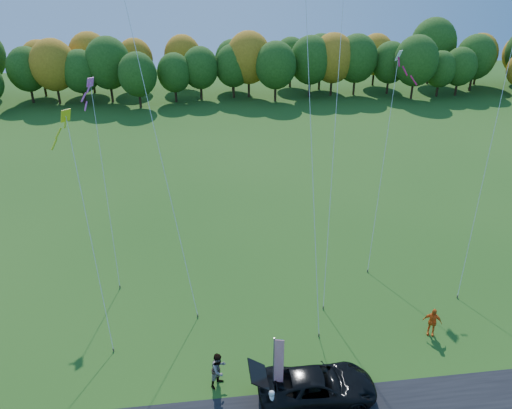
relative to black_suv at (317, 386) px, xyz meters
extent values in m
plane|color=#214C14|center=(-2.01, 1.59, -0.80)|extent=(160.00, 160.00, 0.00)
imported|color=black|center=(0.00, 0.00, 0.00)|extent=(5.80, 2.76, 1.60)
imported|color=silver|center=(-2.32, -0.75, 0.00)|extent=(0.39, 0.59, 1.61)
imported|color=gray|center=(-4.66, 1.52, 0.18)|extent=(1.20, 1.20, 1.96)
imported|color=#E25B15|center=(7.56, 3.73, 0.08)|extent=(1.12, 0.84, 1.76)
cylinder|color=#999999|center=(-2.10, 0.32, 1.09)|extent=(0.06, 0.06, 3.77)
cube|color=red|center=(-1.87, 0.26, 1.46)|extent=(0.46, 0.15, 2.83)
cube|color=navy|center=(-1.87, 0.29, 2.51)|extent=(0.46, 0.14, 0.74)
cylinder|color=#4C3F33|center=(-5.63, 6.93, -0.70)|extent=(0.08, 0.08, 0.20)
cylinder|color=#4C3F33|center=(2.04, 6.72, -0.70)|extent=(0.08, 0.08, 0.20)
cylinder|color=#4C3F33|center=(1.19, 4.33, -0.70)|extent=(0.08, 0.08, 0.20)
cylinder|color=#4C3F33|center=(10.76, 6.72, -0.70)|extent=(0.08, 0.08, 0.20)
cylinder|color=#4C3F33|center=(-10.28, 4.59, -0.70)|extent=(0.08, 0.08, 0.20)
cube|color=yellow|center=(-12.26, 11.07, 10.67)|extent=(1.25, 1.25, 1.49)
cylinder|color=#4C3F33|center=(6.05, 10.24, -0.70)|extent=(0.08, 0.08, 0.20)
cube|color=white|center=(9.13, 16.80, 12.47)|extent=(1.18, 1.18, 1.40)
cylinder|color=#4C3F33|center=(-10.60, 10.51, -0.70)|extent=(0.08, 0.08, 0.20)
cube|color=#FF54E1|center=(-11.66, 16.15, 11.37)|extent=(1.04, 1.04, 1.22)
camera|label=1|loc=(-5.17, -17.10, 18.63)|focal=35.00mm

